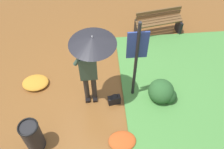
{
  "coord_description": "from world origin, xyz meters",
  "views": [
    {
      "loc": [
        0.01,
        -3.51,
        5.33
      ],
      "look_at": [
        0.32,
        0.1,
        0.85
      ],
      "focal_mm": 41.02,
      "sensor_mm": 36.0,
      "label": 1
    }
  ],
  "objects_px": {
    "person_with_umbrella": "(90,54)",
    "handbag": "(114,100)",
    "park_bench": "(158,22)",
    "info_sign_post": "(137,54)",
    "trash_bin": "(33,136)"
  },
  "relations": [
    {
      "from": "person_with_umbrella",
      "to": "info_sign_post",
      "type": "relative_size",
      "value": 0.89
    },
    {
      "from": "info_sign_post",
      "to": "handbag",
      "type": "xyz_separation_m",
      "value": [
        -0.48,
        -0.23,
        -1.32
      ]
    },
    {
      "from": "handbag",
      "to": "park_bench",
      "type": "height_order",
      "value": "park_bench"
    },
    {
      "from": "park_bench",
      "to": "info_sign_post",
      "type": "bearing_deg",
      "value": -115.46
    },
    {
      "from": "info_sign_post",
      "to": "trash_bin",
      "type": "bearing_deg",
      "value": -152.8
    },
    {
      "from": "info_sign_post",
      "to": "park_bench",
      "type": "relative_size",
      "value": 1.65
    },
    {
      "from": "person_with_umbrella",
      "to": "handbag",
      "type": "xyz_separation_m",
      "value": [
        0.47,
        -0.21,
        -1.42
      ]
    },
    {
      "from": "person_with_umbrella",
      "to": "trash_bin",
      "type": "height_order",
      "value": "person_with_umbrella"
    },
    {
      "from": "park_bench",
      "to": "trash_bin",
      "type": "distance_m",
      "value": 4.76
    },
    {
      "from": "park_bench",
      "to": "trash_bin",
      "type": "xyz_separation_m",
      "value": [
        -3.33,
        -3.4,
        0.02
      ]
    },
    {
      "from": "info_sign_post",
      "to": "handbag",
      "type": "relative_size",
      "value": 6.22
    },
    {
      "from": "handbag",
      "to": "trash_bin",
      "type": "height_order",
      "value": "trash_bin"
    },
    {
      "from": "info_sign_post",
      "to": "park_bench",
      "type": "height_order",
      "value": "info_sign_post"
    },
    {
      "from": "park_bench",
      "to": "trash_bin",
      "type": "bearing_deg",
      "value": -134.43
    },
    {
      "from": "info_sign_post",
      "to": "trash_bin",
      "type": "height_order",
      "value": "info_sign_post"
    }
  ]
}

